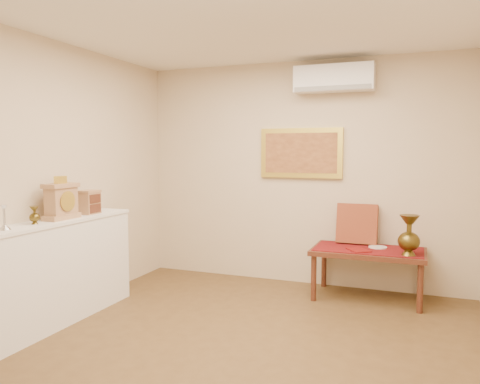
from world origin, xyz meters
The scene contains 17 objects.
floor centered at (0.00, 0.00, 0.00)m, with size 4.50×4.50×0.00m, color brown.
ceiling centered at (0.00, 0.00, 2.70)m, with size 4.50×4.50×0.00m, color white.
wall_back centered at (0.00, 2.25, 1.35)m, with size 4.00×0.02×2.70m, color beige.
wall_left centered at (-2.00, 0.00, 1.35)m, with size 0.02×4.50×2.70m, color beige.
candlestick centered at (-1.81, -0.49, 1.08)m, with size 0.10×0.10×0.21m, color silver, non-canonical shape.
brass_urn_small centered at (-1.81, -0.17, 1.08)m, with size 0.09×0.09×0.21m, color brown, non-canonical shape.
table_cloth centered at (0.85, 1.88, 0.55)m, with size 1.14×0.59×0.01m, color maroon.
brass_urn_tall centered at (1.27, 1.70, 0.81)m, with size 0.22×0.22×0.50m, color brown, non-canonical shape.
plate centered at (0.94, 1.97, 0.56)m, with size 0.20×0.20×0.01m, color white.
menu centered at (0.76, 1.74, 0.56)m, with size 0.18×0.25×0.01m, color maroon.
cushion centered at (0.69, 2.13, 0.79)m, with size 0.46×0.10×0.46m, color maroon.
display_ledge centered at (-1.82, 0.00, 0.49)m, with size 0.37×2.02×0.98m.
mantel_clock centered at (-1.80, 0.15, 1.15)m, with size 0.17×0.36×0.41m.
wooden_chest centered at (-1.81, 0.56, 1.10)m, with size 0.16×0.21×0.24m.
low_table centered at (0.85, 1.88, 0.48)m, with size 1.20×0.70×0.55m.
painting centered at (0.00, 2.22, 1.60)m, with size 1.00×0.06×0.60m.
ac_unit centered at (0.40, 2.12, 2.45)m, with size 0.90×0.25×0.30m.
Camera 1 is at (1.35, -3.33, 1.62)m, focal length 35.00 mm.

